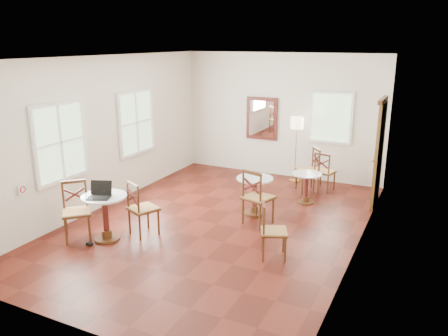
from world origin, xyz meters
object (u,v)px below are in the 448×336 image
object	(u,v)px
cafe_table_mid	(255,192)
floor_lamp	(297,127)
chair_mid_a	(257,197)
chair_mid_b	(272,231)
cafe_table_back	(306,185)
chair_near_b	(76,211)
cafe_table_near	(105,213)
chair_near_a	(142,208)
water_glass	(90,194)
power_adapter	(89,244)
navy_mug	(105,193)
mouse	(102,194)
chair_back_a	(324,171)
laptop	(100,193)
chair_back_b	(309,170)

from	to	relation	value
cafe_table_mid	floor_lamp	distance (m)	2.54
chair_mid_a	chair_mid_b	size ratio (longest dim) A/B	1.19
cafe_table_back	chair_mid_b	distance (m)	2.61
chair_near_b	cafe_table_near	bearing A→B (deg)	-25.94
chair_near_a	water_glass	xyz separation A→B (m)	(-0.57, -0.62, 0.36)
cafe_table_mid	power_adapter	bearing A→B (deg)	-127.83
cafe_table_mid	power_adapter	world-z (taller)	cafe_table_mid
floor_lamp	navy_mug	distance (m)	4.94
floor_lamp	water_glass	size ratio (longest dim) A/B	13.87
chair_near_a	navy_mug	xyz separation A→B (m)	(-0.41, -0.42, 0.35)
chair_near_a	mouse	size ratio (longest dim) A/B	8.85
power_adapter	cafe_table_mid	bearing A→B (deg)	52.17
power_adapter	chair_near_b	bearing A→B (deg)	159.43
chair_back_a	water_glass	distance (m)	5.21
chair_near_a	cafe_table_back	bearing A→B (deg)	-102.48
laptop	cafe_table_mid	bearing A→B (deg)	29.97
water_glass	power_adapter	xyz separation A→B (m)	(0.03, -0.14, -0.83)
chair_near_a	chair_back_a	xyz separation A→B (m)	(2.25, 3.74, -0.04)
cafe_table_back	floor_lamp	world-z (taller)	floor_lamp
chair_mid_b	laptop	world-z (taller)	laptop
cafe_table_mid	power_adapter	xyz separation A→B (m)	(-1.93, -2.49, -0.44)
chair_near_a	mouse	world-z (taller)	chair_near_a
cafe_table_mid	laptop	bearing A→B (deg)	-128.94
chair_back_b	floor_lamp	xyz separation A→B (m)	(-0.49, 0.56, 0.83)
chair_back_b	mouse	bearing A→B (deg)	-68.37
chair_back_b	water_glass	bearing A→B (deg)	-68.64
chair_mid_b	chair_near_a	bearing A→B (deg)	71.33
water_glass	power_adapter	bearing A→B (deg)	-76.91
floor_lamp	navy_mug	world-z (taller)	floor_lamp
chair_back_b	power_adapter	bearing A→B (deg)	-67.52
laptop	navy_mug	bearing A→B (deg)	57.95
cafe_table_mid	chair_near_b	distance (m)	3.29
navy_mug	power_adapter	distance (m)	0.89
cafe_table_mid	navy_mug	distance (m)	2.84
power_adapter	navy_mug	bearing A→B (deg)	69.14
mouse	power_adapter	world-z (taller)	mouse
laptop	cafe_table_back	bearing A→B (deg)	31.29
power_adapter	cafe_table_back	bearing A→B (deg)	53.09
chair_near_a	laptop	world-z (taller)	laptop
mouse	power_adapter	size ratio (longest dim) A/B	1.03
cafe_table_near	laptop	size ratio (longest dim) A/B	1.81
cafe_table_back	water_glass	size ratio (longest dim) A/B	5.72
chair_back_a	power_adapter	bearing A→B (deg)	69.66
chair_mid_b	chair_back_b	distance (m)	3.40
cafe_table_near	water_glass	world-z (taller)	water_glass
cafe_table_near	chair_near_a	world-z (taller)	chair_near_a
cafe_table_mid	power_adapter	distance (m)	3.18
water_glass	chair_mid_a	bearing A→B (deg)	41.11
water_glass	cafe_table_near	bearing A→B (deg)	47.36
laptop	cafe_table_near	bearing A→B (deg)	57.95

